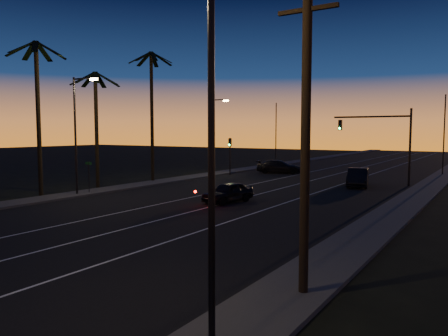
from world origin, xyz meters
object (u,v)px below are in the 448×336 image
Objects in this scene: utility_pole at (306,119)px; cross_car at (279,167)px; right_car at (358,177)px; lead_car at (228,192)px; signal_mast at (383,133)px.

utility_pole reaches higher than cross_car.
utility_pole is 1.92× the size of right_car.
right_car reaches higher than lead_car.
signal_mast is 1.24× the size of cross_car.
signal_mast is at bearing -20.14° from cross_car.
signal_mast is 14.09m from cross_car.
signal_mast reaches higher than right_car.
right_car is 13.49m from cross_car.
right_car reaches higher than cross_car.
right_car is at bearing -117.19° from signal_mast.
cross_car is at bearing 159.86° from signal_mast.
signal_mast is at bearing 67.97° from lead_car.
cross_car is (-6.03, 21.09, 0.07)m from lead_car.
cross_car is at bearing 105.95° from lead_car.
signal_mast is 5.05m from right_car.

